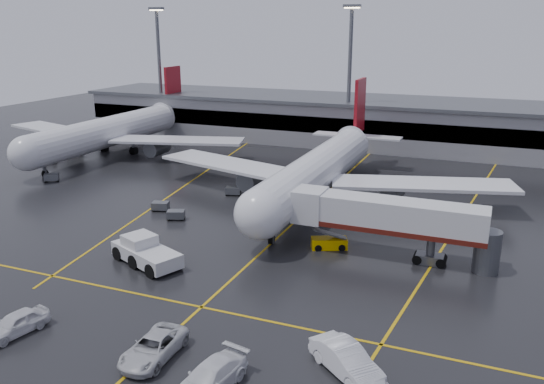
% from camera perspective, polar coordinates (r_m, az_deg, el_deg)
% --- Properties ---
extents(ground, '(220.00, 220.00, 0.00)m').
position_cam_1_polar(ground, '(64.81, 2.31, -3.11)').
color(ground, black).
rests_on(ground, ground).
extents(apron_line_centre, '(0.25, 90.00, 0.02)m').
position_cam_1_polar(apron_line_centre, '(64.81, 2.31, -3.10)').
color(apron_line_centre, gold).
rests_on(apron_line_centre, ground).
extents(apron_line_stop, '(60.00, 0.25, 0.02)m').
position_cam_1_polar(apron_line_stop, '(46.47, -7.23, -11.60)').
color(apron_line_stop, gold).
rests_on(apron_line_stop, ground).
extents(apron_line_left, '(9.99, 69.35, 0.02)m').
position_cam_1_polar(apron_line_left, '(81.70, -8.52, 0.92)').
color(apron_line_left, gold).
rests_on(apron_line_left, ground).
extents(apron_line_right, '(7.57, 69.64, 0.02)m').
position_cam_1_polar(apron_line_right, '(70.90, 18.99, -2.27)').
color(apron_line_right, gold).
rests_on(apron_line_right, ground).
extents(terminal, '(122.00, 19.00, 8.60)m').
position_cam_1_polar(terminal, '(108.76, 11.10, 7.04)').
color(terminal, gray).
rests_on(terminal, ground).
extents(light_mast_left, '(3.00, 1.20, 25.45)m').
position_cam_1_polar(light_mast_left, '(119.36, -11.45, 12.76)').
color(light_mast_left, '#595B60').
rests_on(light_mast_left, ground).
extents(light_mast_mid, '(3.00, 1.20, 25.45)m').
position_cam_1_polar(light_mast_mid, '(102.92, 7.95, 12.36)').
color(light_mast_mid, '#595B60').
rests_on(light_mast_mid, ground).
extents(main_airliner, '(48.80, 45.60, 14.10)m').
position_cam_1_polar(main_airliner, '(72.40, 4.98, 2.44)').
color(main_airliner, silver).
rests_on(main_airliner, ground).
extents(second_airliner, '(48.80, 45.60, 14.10)m').
position_cam_1_polar(second_airliner, '(102.45, -15.97, 6.06)').
color(second_airliner, silver).
rests_on(second_airliner, ground).
extents(jet_bridge, '(19.90, 3.40, 6.05)m').
position_cam_1_polar(jet_bridge, '(55.15, 11.86, -2.74)').
color(jet_bridge, silver).
rests_on(jet_bridge, ground).
extents(pushback_tractor, '(8.34, 5.86, 2.77)m').
position_cam_1_polar(pushback_tractor, '(54.87, -12.83, -6.07)').
color(pushback_tractor, silver).
rests_on(pushback_tractor, ground).
extents(belt_loader, '(3.91, 2.87, 2.28)m').
position_cam_1_polar(belt_loader, '(57.53, 5.87, -5.21)').
color(belt_loader, '#E5AD00').
rests_on(belt_loader, ground).
extents(service_van_a, '(2.80, 5.89, 1.62)m').
position_cam_1_polar(service_van_a, '(40.33, -12.02, -15.28)').
color(service_van_a, silver).
rests_on(service_van_a, ground).
extents(service_van_b, '(3.46, 6.26, 1.72)m').
position_cam_1_polar(service_van_b, '(36.78, -6.38, -18.35)').
color(service_van_b, white).
rests_on(service_van_b, ground).
extents(service_van_c, '(5.97, 5.32, 1.96)m').
position_cam_1_polar(service_van_c, '(38.26, 7.61, -16.66)').
color(service_van_c, white).
rests_on(service_van_c, ground).
extents(service_van_d, '(2.95, 5.21, 1.67)m').
position_cam_1_polar(service_van_d, '(46.24, -24.71, -12.11)').
color(service_van_d, silver).
rests_on(service_van_d, ground).
extents(baggage_cart_a, '(2.34, 1.95, 1.12)m').
position_cam_1_polar(baggage_cart_a, '(66.42, -9.80, -2.28)').
color(baggage_cart_a, '#595B60').
rests_on(baggage_cart_a, ground).
extents(baggage_cart_b, '(2.28, 1.80, 1.12)m').
position_cam_1_polar(baggage_cart_b, '(69.96, -11.35, -1.39)').
color(baggage_cart_b, '#595B60').
rests_on(baggage_cart_b, ground).
extents(baggage_cart_c, '(2.28, 1.81, 1.12)m').
position_cam_1_polar(baggage_cart_c, '(75.10, -3.98, 0.15)').
color(baggage_cart_c, '#595B60').
rests_on(baggage_cart_c, ground).
extents(baggage_cart_d, '(2.30, 1.84, 1.12)m').
position_cam_1_polar(baggage_cart_d, '(99.21, -21.85, 3.06)').
color(baggage_cart_d, '#595B60').
rests_on(baggage_cart_d, ground).
extents(baggage_cart_e, '(2.38, 2.23, 1.12)m').
position_cam_1_polar(baggage_cart_e, '(87.70, -21.62, 1.42)').
color(baggage_cart_e, '#595B60').
rests_on(baggage_cart_e, ground).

